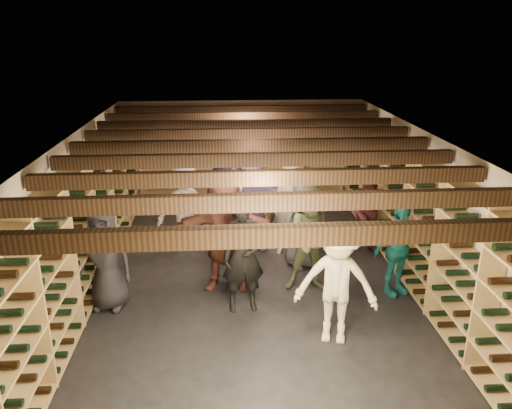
{
  "coord_description": "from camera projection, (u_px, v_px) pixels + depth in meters",
  "views": [
    {
      "loc": [
        -0.45,
        -7.39,
        3.92
      ],
      "look_at": [
        0.07,
        0.2,
        1.24
      ],
      "focal_mm": 35.0,
      "sensor_mm": 36.0,
      "label": 1
    }
  ],
  "objects": [
    {
      "name": "ground",
      "position": [
        253.0,
        279.0,
        8.28
      ],
      "size": [
        8.0,
        8.0,
        0.0
      ],
      "primitive_type": "plane",
      "color": "black",
      "rests_on": "ground"
    },
    {
      "name": "walls",
      "position": [
        253.0,
        211.0,
        7.88
      ],
      "size": [
        5.52,
        8.02,
        2.4
      ],
      "color": "#B7AA8E",
      "rests_on": "ground"
    },
    {
      "name": "ceiling",
      "position": [
        252.0,
        136.0,
        7.49
      ],
      "size": [
        5.5,
        8.0,
        0.01
      ],
      "primitive_type": "cube",
      "color": "beige",
      "rests_on": "walls"
    },
    {
      "name": "ceiling_joists",
      "position": [
        252.0,
        145.0,
        7.53
      ],
      "size": [
        5.4,
        7.12,
        0.18
      ],
      "color": "black",
      "rests_on": "ground"
    },
    {
      "name": "wine_rack_left",
      "position": [
        88.0,
        222.0,
        7.76
      ],
      "size": [
        0.32,
        7.5,
        2.15
      ],
      "color": "#A98452",
      "rests_on": "ground"
    },
    {
      "name": "wine_rack_right",
      "position": [
        410.0,
        215.0,
        8.09
      ],
      "size": [
        0.32,
        7.5,
        2.15
      ],
      "color": "#A98452",
      "rests_on": "ground"
    },
    {
      "name": "wine_rack_back",
      "position": [
        243.0,
        159.0,
        11.53
      ],
      "size": [
        4.7,
        0.3,
        2.15
      ],
      "color": "#A98452",
      "rests_on": "ground"
    },
    {
      "name": "crate_stack_left",
      "position": [
        258.0,
        207.0,
        10.62
      ],
      "size": [
        0.57,
        0.46,
        0.68
      ],
      "rotation": [
        0.0,
        0.0,
        -0.3
      ],
      "color": "tan",
      "rests_on": "ground"
    },
    {
      "name": "crate_stack_right",
      "position": [
        310.0,
        231.0,
        9.59
      ],
      "size": [
        0.56,
        0.44,
        0.51
      ],
      "rotation": [
        0.0,
        0.0,
        -0.23
      ],
      "color": "tan",
      "rests_on": "ground"
    },
    {
      "name": "crate_loose",
      "position": [
        298.0,
        241.0,
        9.54
      ],
      "size": [
        0.56,
        0.43,
        0.17
      ],
      "primitive_type": "cube",
      "rotation": [
        0.0,
        0.0,
        0.21
      ],
      "color": "tan",
      "rests_on": "ground"
    },
    {
      "name": "person_0",
      "position": [
        105.0,
        259.0,
        7.19
      ],
      "size": [
        0.85,
        0.63,
        1.57
      ],
      "primitive_type": "imported",
      "rotation": [
        0.0,
        0.0,
        -0.18
      ],
      "color": "black",
      "rests_on": "ground"
    },
    {
      "name": "person_1",
      "position": [
        243.0,
        256.0,
        7.13
      ],
      "size": [
        0.67,
        0.49,
        1.71
      ],
      "primitive_type": "imported",
      "rotation": [
        0.0,
        0.0,
        0.13
      ],
      "color": "black",
      "rests_on": "ground"
    },
    {
      "name": "person_2",
      "position": [
        313.0,
        239.0,
        7.69
      ],
      "size": [
        0.89,
        0.72,
        1.72
      ],
      "primitive_type": "imported",
      "rotation": [
        0.0,
        0.0,
        -0.09
      ],
      "color": "#495134",
      "rests_on": "ground"
    },
    {
      "name": "person_3",
      "position": [
        336.0,
        284.0,
        6.39
      ],
      "size": [
        1.21,
        0.88,
        1.67
      ],
      "primitive_type": "imported",
      "rotation": [
        0.0,
        0.0,
        -0.27
      ],
      "color": "beige",
      "rests_on": "ground"
    },
    {
      "name": "person_4",
      "position": [
        398.0,
        249.0,
        7.61
      ],
      "size": [
        0.95,
        0.67,
        1.49
      ],
      "primitive_type": "imported",
      "rotation": [
        0.0,
        0.0,
        0.4
      ],
      "color": "#176F70",
      "rests_on": "ground"
    },
    {
      "name": "person_5",
      "position": [
        226.0,
        232.0,
        7.72
      ],
      "size": [
        1.82,
        0.77,
        1.9
      ],
      "primitive_type": "imported",
      "rotation": [
        0.0,
        0.0,
        -0.12
      ],
      "color": "brown",
      "rests_on": "ground"
    },
    {
      "name": "person_6",
      "position": [
        226.0,
        206.0,
        8.86
      ],
      "size": [
        1.07,
        0.88,
        1.89
      ],
      "primitive_type": "imported",
      "rotation": [
        0.0,
        0.0,
        -0.34
      ],
      "color": "#211C3F",
      "rests_on": "ground"
    },
    {
      "name": "person_7",
      "position": [
        290.0,
        208.0,
        8.96
      ],
      "size": [
        0.74,
        0.6,
        1.77
      ],
      "primitive_type": "imported",
      "rotation": [
        0.0,
        0.0,
        -0.31
      ],
      "color": "gray",
      "rests_on": "ground"
    },
    {
      "name": "person_8",
      "position": [
        370.0,
        212.0,
        9.01
      ],
      "size": [
        0.89,
        0.77,
        1.59
      ],
      "primitive_type": "imported",
      "rotation": [
        0.0,
        0.0,
        -0.23
      ],
      "color": "#401A1E",
      "rests_on": "ground"
    },
    {
      "name": "person_9",
      "position": [
        185.0,
        207.0,
        9.16
      ],
      "size": [
        1.19,
        0.87,
        1.66
      ],
      "primitive_type": "imported",
      "rotation": [
        0.0,
        0.0,
        0.26
      ],
      "color": "#B0ABA1",
      "rests_on": "ground"
    },
    {
      "name": "person_11",
      "position": [
        250.0,
        200.0,
        9.19
      ],
      "size": [
        1.84,
        1.11,
        1.89
      ],
      "primitive_type": "imported",
      "rotation": [
        0.0,
        0.0,
        -0.34
      ],
      "color": "slate",
      "rests_on": "ground"
    },
    {
      "name": "person_12",
      "position": [
        304.0,
        223.0,
        8.51
      ],
      "size": [
        0.91,
        0.76,
        1.59
      ],
      "primitive_type": "imported",
      "rotation": [
        0.0,
        0.0,
        0.39
      ],
      "color": "#37383D",
      "rests_on": "ground"
    }
  ]
}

